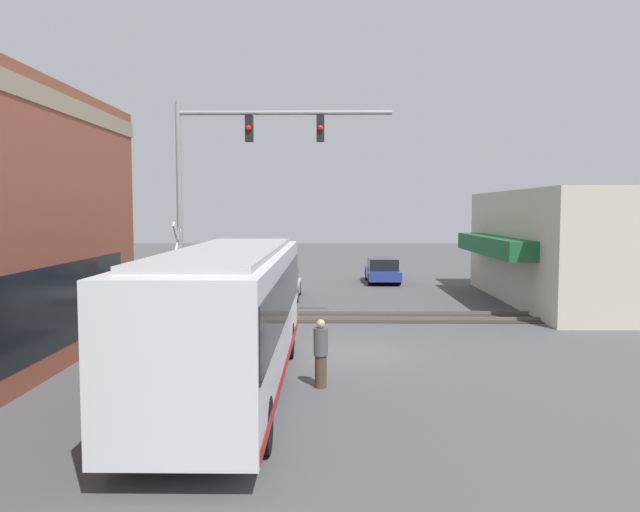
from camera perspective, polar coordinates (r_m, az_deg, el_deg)
name	(u,v)px	position (r m, az deg, el deg)	size (l,w,h in m)	color
ground_plane	(346,352)	(18.66, 2.40, -8.79)	(120.00, 120.00, 0.00)	#4C4C4F
shop_building	(603,247)	(31.05, 24.46, 0.77)	(13.41, 10.18, 5.06)	beige
city_bus	(230,313)	(14.55, -8.26, -5.18)	(11.00, 2.59, 3.34)	silver
traffic_signal_gantry	(234,166)	(22.31, -7.83, 8.16)	(0.42, 7.58, 7.99)	gray
crossing_signal	(179,265)	(22.34, -12.79, -0.77)	(1.41, 1.18, 3.81)	gray
rail_track_near	(342,317)	(24.54, 2.01, -5.57)	(2.60, 60.00, 0.15)	#332D28
parked_car_silver	(280,285)	(29.53, -3.64, -2.69)	(4.24, 1.82, 1.39)	#B7B7BC
parked_car_blue	(382,271)	(36.27, 5.73, -1.38)	(4.37, 1.82, 1.43)	navy
pedestrian_near_bus	(321,353)	(14.91, 0.06, -8.86)	(0.34, 0.34, 1.64)	#473828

